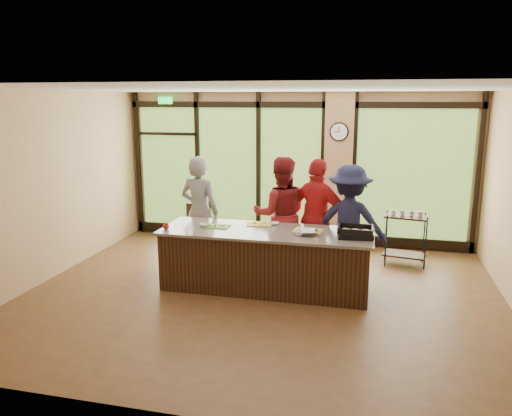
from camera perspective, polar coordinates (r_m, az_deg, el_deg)
The scene contains 24 objects.
floor at distance 7.55m, azimuth 0.62°, elevation -9.91°, with size 7.00×7.00×0.00m, color #4C331B.
ceiling at distance 6.99m, azimuth 0.68°, elevation 13.48°, with size 7.00×7.00×0.00m, color silver.
back_wall at distance 10.03m, azimuth 4.52°, elevation 4.52°, with size 7.00×7.00×0.00m, color tan.
left_wall at distance 8.60m, azimuth -22.74°, elevation 2.28°, with size 6.00×6.00×0.00m, color tan.
window_wall at distance 9.97m, azimuth 5.40°, elevation 3.86°, with size 6.90×0.12×3.00m.
island_base at distance 7.67m, azimuth 1.14°, elevation -6.04°, with size 3.10×1.00×0.88m, color black.
countertop at distance 7.54m, azimuth 1.15°, elevation -2.73°, with size 3.20×1.10×0.04m, color slate.
wall_clock at distance 9.72m, azimuth 9.48°, elevation 8.59°, with size 0.36×0.04×0.36m.
cook_left at distance 8.67m, azimuth -6.45°, elevation -0.39°, with size 0.70×0.46×1.92m, color slate.
cook_midleft at distance 8.34m, azimuth 2.83°, elevation -0.76°, with size 0.94×0.74×1.94m, color maroon.
cook_midright at distance 8.20m, azimuth 7.01°, elevation -1.10°, with size 1.13×0.47×1.93m, color #B11B1D.
cook_right at distance 8.09m, azimuth 10.60°, elevation -1.68°, with size 1.20×0.69×1.86m, color #181936.
roasting_pan at distance 7.30m, azimuth 11.28°, elevation -2.95°, with size 0.49×0.38×0.09m, color black.
mixing_bowl at distance 7.32m, azimuth 5.94°, elevation -2.80°, with size 0.29×0.29×0.07m, color silver.
cutting_board_left at distance 7.77m, azimuth -4.46°, elevation -2.11°, with size 0.37×0.28×0.01m, color #4A8E33.
cutting_board_center at distance 7.89m, azimuth 0.33°, elevation -1.84°, with size 0.38×0.29×0.01m, color gold.
cutting_board_right at distance 7.55m, azimuth 5.96°, elevation -2.57°, with size 0.43×0.32×0.01m, color gold.
prep_bowl_near at distance 7.79m, azimuth -5.88°, elevation -1.95°, with size 0.16×0.16×0.05m, color white.
prep_bowl_mid at distance 7.28m, azimuth 5.03°, elevation -2.98°, with size 0.14×0.14×0.04m, color white.
prep_bowl_far at distance 7.88m, azimuth 2.14°, elevation -1.79°, with size 0.14×0.14×0.03m, color white.
red_ramekin at distance 7.72m, azimuth -10.26°, elevation -2.12°, with size 0.10×0.10×0.08m, color #A22010.
flower_stand at distance 10.49m, azimuth -6.51°, elevation -1.38°, with size 0.38×0.38×0.77m, color black.
flower_vase at distance 10.37m, azimuth -6.58°, elevation 1.39°, with size 0.26×0.26×0.27m, color #9A7B54.
bar_cart at distance 9.08m, azimuth 16.73°, elevation -2.69°, with size 0.77×0.53×0.98m.
Camera 1 is at (1.57, -6.81, 2.87)m, focal length 35.00 mm.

